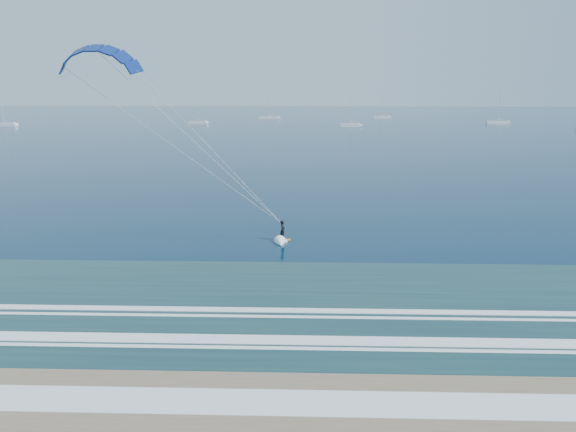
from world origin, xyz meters
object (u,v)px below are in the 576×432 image
Objects in this scene: kitesurfer_rig at (191,139)px; sailboat_3 at (350,125)px; sailboat_0 at (4,124)px; sailboat_4 at (382,117)px; sailboat_5 at (498,122)px; sailboat_1 at (198,122)px; sailboat_2 at (269,118)px.

sailboat_3 is (27.98, 158.08, -8.88)m from kitesurfer_rig.
sailboat_0 reaches higher than sailboat_4.
kitesurfer_rig is 1.58× the size of sailboat_5.
sailboat_0 reaches higher than sailboat_1.
sailboat_0 is at bearing -168.24° from sailboat_1.
sailboat_1 is 0.83× the size of sailboat_2.
sailboat_2 is (101.28, 54.36, -0.00)m from sailboat_0.
sailboat_0 is 1.22× the size of sailboat_3.
sailboat_4 is (49.14, 219.93, -8.87)m from kitesurfer_rig.
sailboat_0 is 1.17× the size of sailboat_4.
sailboat_0 is 169.62m from sailboat_4.
sailboat_3 reaches higher than sailboat_1.
sailboat_4 is (83.64, 47.32, 0.00)m from sailboat_1.
sailboat_0 is 136.44m from sailboat_3.
sailboat_2 is 56.94m from sailboat_4.
kitesurfer_rig reaches higher than sailboat_4.
sailboat_1 is (73.96, 15.40, -0.02)m from sailboat_0.
sailboat_0 reaches higher than sailboat_3.
sailboat_5 is (42.59, -42.62, 0.01)m from sailboat_4.
sailboat_1 is 64.14m from sailboat_3.
sailboat_3 is at bearing -108.89° from sailboat_4.
sailboat_2 is 1.01× the size of sailboat_5.
sailboat_4 reaches higher than sailboat_3.
sailboat_0 is 114.95m from sailboat_2.
sailboat_3 is 66.60m from sailboat_5.
sailboat_3 is at bearing 79.96° from kitesurfer_rig.
sailboat_1 is 47.59m from sailboat_2.
sailboat_0 is 75.55m from sailboat_1.
kitesurfer_rig is 176.25m from sailboat_1.
sailboat_0 is at bearing -158.30° from sailboat_4.
sailboat_5 is at bearing 16.78° from sailboat_3.
sailboat_4 is at bearing 21.70° from sailboat_0.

